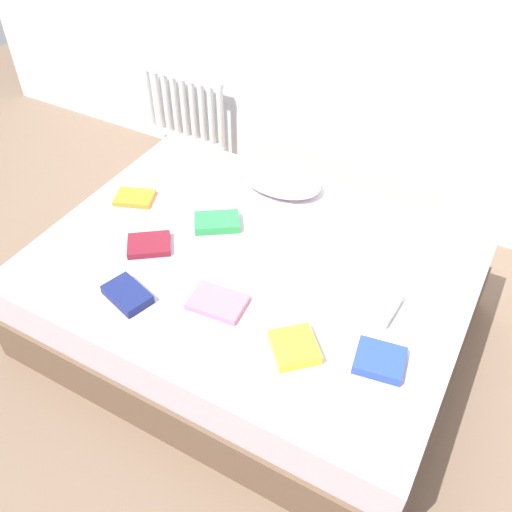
{
  "coord_description": "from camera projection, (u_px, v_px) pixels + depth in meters",
  "views": [
    {
      "loc": [
        0.92,
        -1.62,
        2.27
      ],
      "look_at": [
        0.0,
        0.05,
        0.48
      ],
      "focal_mm": 38.83,
      "sensor_mm": 36.0,
      "label": 1
    }
  ],
  "objects": [
    {
      "name": "textbook_green",
      "position": [
        217.0,
        222.0,
        2.73
      ],
      "size": [
        0.26,
        0.24,
        0.04
      ],
      "primitive_type": "cube",
      "rotation": [
        0.0,
        0.0,
        0.59
      ],
      "color": "green",
      "rests_on": "bed"
    },
    {
      "name": "textbook_maroon",
      "position": [
        149.0,
        245.0,
        2.62
      ],
      "size": [
        0.25,
        0.24,
        0.03
      ],
      "primitive_type": "cube",
      "rotation": [
        0.0,
        0.0,
        0.64
      ],
      "color": "maroon",
      "rests_on": "bed"
    },
    {
      "name": "textbook_yellow",
      "position": [
        294.0,
        347.0,
        2.17
      ],
      "size": [
        0.25,
        0.25,
        0.05
      ],
      "primitive_type": "cube",
      "rotation": [
        0.0,
        0.0,
        -0.82
      ],
      "color": "yellow",
      "rests_on": "bed"
    },
    {
      "name": "pillow",
      "position": [
        281.0,
        180.0,
        2.94
      ],
      "size": [
        0.45,
        0.29,
        0.1
      ],
      "primitive_type": "ellipsoid",
      "color": "white",
      "rests_on": "bed"
    },
    {
      "name": "ground_plane",
      "position": [
        251.0,
        328.0,
        2.91
      ],
      "size": [
        8.0,
        8.0,
        0.0
      ],
      "primitive_type": "plane",
      "color": "#7F6651"
    },
    {
      "name": "textbook_navy",
      "position": [
        127.0,
        295.0,
        2.37
      ],
      "size": [
        0.24,
        0.19,
        0.04
      ],
      "primitive_type": "cube",
      "rotation": [
        0.0,
        0.0,
        -0.3
      ],
      "color": "navy",
      "rests_on": "bed"
    },
    {
      "name": "textbook_pink",
      "position": [
        218.0,
        302.0,
        2.35
      ],
      "size": [
        0.25,
        0.18,
        0.03
      ],
      "primitive_type": "cube",
      "rotation": [
        0.0,
        0.0,
        0.09
      ],
      "color": "pink",
      "rests_on": "bed"
    },
    {
      "name": "textbook_orange",
      "position": [
        135.0,
        198.0,
        2.89
      ],
      "size": [
        0.23,
        0.2,
        0.03
      ],
      "primitive_type": "cube",
      "rotation": [
        0.0,
        0.0,
        0.36
      ],
      "color": "orange",
      "rests_on": "bed"
    },
    {
      "name": "textbook_white",
      "position": [
        371.0,
        301.0,
        2.35
      ],
      "size": [
        0.23,
        0.2,
        0.04
      ],
      "primitive_type": "cube",
      "rotation": [
        0.0,
        0.0,
        -0.06
      ],
      "color": "white",
      "rests_on": "bed"
    },
    {
      "name": "bed",
      "position": [
        251.0,
        296.0,
        2.74
      ],
      "size": [
        2.0,
        1.5,
        0.5
      ],
      "color": "brown",
      "rests_on": "ground"
    },
    {
      "name": "textbook_blue",
      "position": [
        380.0,
        360.0,
        2.12
      ],
      "size": [
        0.21,
        0.19,
        0.04
      ],
      "primitive_type": "cube",
      "rotation": [
        0.0,
        0.0,
        0.17
      ],
      "color": "#2847B7",
      "rests_on": "bed"
    },
    {
      "name": "radiator",
      "position": [
        184.0,
        108.0,
        3.83
      ],
      "size": [
        0.64,
        0.04,
        0.51
      ],
      "color": "white",
      "rests_on": "ground"
    }
  ]
}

